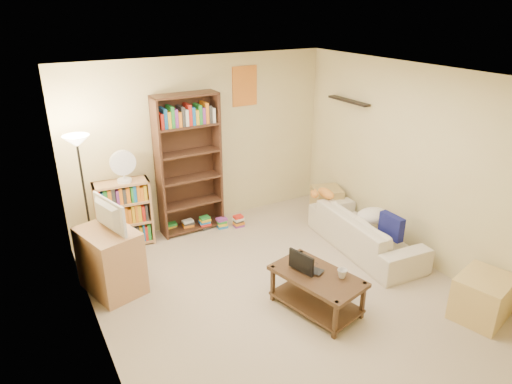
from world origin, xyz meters
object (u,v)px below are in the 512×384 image
laptop (309,267)px  tall_bookshelf (189,162)px  desk_fan (123,166)px  end_cabinet (482,297)px  television (104,216)px  side_table (326,203)px  coffee_table (317,286)px  floor_lamp (80,165)px  mug (342,273)px  tabby_cat (324,193)px  sofa (365,232)px  tv_stand (111,261)px  short_bookshelf (124,214)px

laptop → tall_bookshelf: (-0.47, 2.33, 0.61)m
desk_fan → end_cabinet: bearing=-50.0°
television → side_table: bearing=-99.9°
coffee_table → floor_lamp: floor_lamp is taller
mug → tabby_cat: bearing=58.7°
side_table → desk_fan: bearing=168.5°
sofa → tv_stand: 3.33m
short_bookshelf → side_table: short_bookshelf is taller
sofa → television: (-3.25, 0.73, 0.70)m
tabby_cat → side_table: size_ratio=0.87×
mug → short_bookshelf: size_ratio=0.12×
television → side_table: television is taller
sofa → floor_lamp: floor_lamp is taller
coffee_table → television: size_ratio=1.73×
laptop → desk_fan: desk_fan is taller
tv_stand → short_bookshelf: size_ratio=0.82×
short_bookshelf → desk_fan: size_ratio=2.11×
tall_bookshelf → side_table: size_ratio=4.20×
coffee_table → laptop: (0.00, 0.15, 0.17)m
short_bookshelf → desk_fan: bearing=-35.3°
desk_fan → television: bearing=-116.5°
side_table → mug: bearing=-123.9°
mug → tall_bookshelf: bearing=104.0°
sofa → mug: size_ratio=17.17×
tabby_cat → short_bookshelf: (-2.65, 1.01, -0.13)m
short_bookshelf → floor_lamp: floor_lamp is taller
tv_stand → side_table: 3.44m
tv_stand → short_bookshelf: bearing=51.3°
floor_lamp → sofa: bearing=-20.7°
tabby_cat → side_table: bearing=46.1°
tabby_cat → television: size_ratio=0.65×
tabby_cat → short_bookshelf: size_ratio=0.44×
sofa → short_bookshelf: size_ratio=1.98×
floor_lamp → laptop: bearing=-43.6°
laptop → television: (-1.87, 1.34, 0.51)m
tall_bookshelf → desk_fan: (-0.93, -0.04, 0.11)m
side_table → end_cabinet: size_ratio=0.82×
sofa → coffee_table: size_ratio=1.69×
television → tabby_cat: bearing=-106.0°
coffee_table → tall_bookshelf: bearing=86.8°
mug → laptop: bearing=120.7°
side_table → short_bookshelf: bearing=167.8°
tabby_cat → laptop: tabby_cat is taller
mug → desk_fan: desk_fan is taller
tv_stand → mug: bearing=-54.6°
mug → tv_stand: 2.65m
tabby_cat → short_bookshelf: 2.84m
coffee_table → sofa: bearing=15.0°
coffee_table → short_bookshelf: size_ratio=1.17×
tv_stand → side_table: bearing=-9.9°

